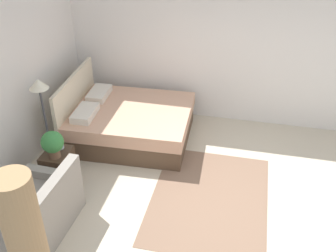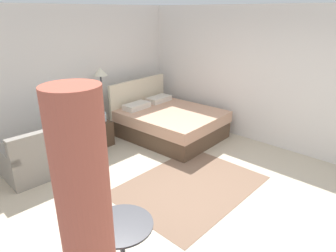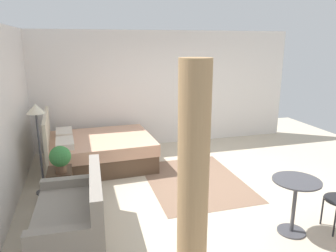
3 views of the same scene
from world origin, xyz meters
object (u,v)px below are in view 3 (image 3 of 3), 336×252
Objects in this scene: nightstand at (61,185)px; balcony_table at (295,196)px; couch at (73,218)px; bed at (98,150)px; vase at (59,162)px; potted_plant at (60,158)px; floor_lamp at (37,122)px.

nightstand is 3.50m from balcony_table.
nightstand is at bearing 58.90° from balcony_table.
couch reaches higher than nightstand.
bed is 1.53m from nightstand.
balcony_table is at bearing -122.80° from vase.
potted_plant reaches higher than vase.
vase is at bearing 8.54° from potted_plant.
couch is 3.56× the size of potted_plant.
nightstand is 2.77× the size of vase.
couch is 1.16m from potted_plant.
potted_plant is at bearing 155.96° from bed.
bed reaches higher than balcony_table.
potted_plant is (-1.46, 0.65, 0.43)m from bed.
nightstand is at bearing 20.99° from potted_plant.
couch is at bearing 168.94° from bed.
floor_lamp reaches higher than couch.
nightstand is 1.08m from floor_lamp.
vase is at bearing 57.20° from balcony_table.
potted_plant is at bearing 8.76° from couch.
vase is 0.12× the size of floor_lamp.
couch is at bearing -170.12° from nightstand.
floor_lamp is 3.99m from balcony_table.
bed is 2.55m from couch.
bed is at bearing 36.03° from balcony_table.
floor_lamp is (-1.01, 0.98, 0.92)m from bed.
vase is 0.74m from floor_lamp.
couch is 2.98× the size of nightstand.
floor_lamp is (1.49, 0.49, 0.95)m from couch.
balcony_table is (-1.92, -2.98, -0.08)m from vase.
bed is at bearing -24.04° from potted_plant.
couch is 0.99× the size of floor_lamp.
potted_plant is 2.32× the size of vase.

